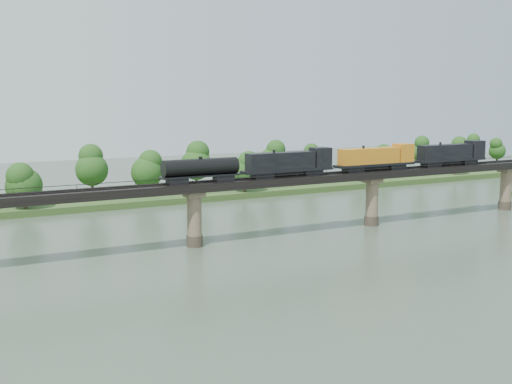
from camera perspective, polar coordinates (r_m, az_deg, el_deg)
name	(u,v)px	position (r m, az deg, el deg)	size (l,w,h in m)	color
ground	(279,290)	(90.45, 2.04, -8.70)	(400.00, 400.00, 0.00)	#374637
far_bank	(110,199)	(167.42, -12.82, -0.63)	(300.00, 24.00, 1.60)	#2C481D
bridge	(194,216)	(115.27, -5.50, -2.18)	(236.00, 30.00, 11.50)	#473A2D
bridge_superstructure	(194,181)	(114.27, -5.55, 0.94)	(220.00, 4.90, 0.75)	black
far_treeline	(81,171)	(160.05, -15.31, 1.77)	(289.06, 17.54, 13.60)	#382619
freight_train	(348,160)	(130.65, 8.17, 2.84)	(77.26, 3.01, 5.32)	black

